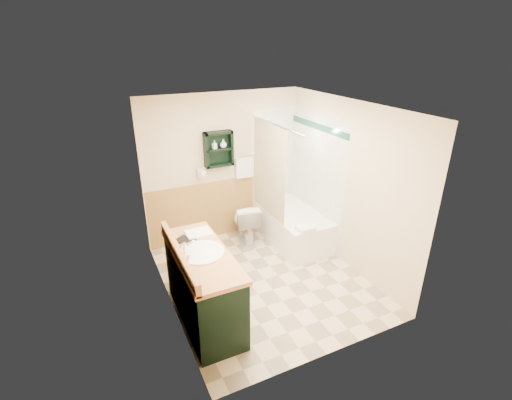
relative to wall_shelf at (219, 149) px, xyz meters
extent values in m
plane|color=beige|center=(0.10, -1.41, -1.55)|extent=(3.00, 3.00, 0.00)
cube|color=#FAEEC3|center=(0.10, 0.11, -0.35)|extent=(2.60, 0.04, 2.40)
cube|color=#FAEEC3|center=(-1.22, -1.41, -0.35)|extent=(0.04, 3.00, 2.40)
cube|color=#FAEEC3|center=(1.42, -1.41, -0.35)|extent=(0.04, 3.00, 2.40)
cube|color=white|center=(0.10, -1.41, 0.87)|extent=(2.60, 3.00, 0.04)
cube|color=black|center=(0.00, 0.00, 0.00)|extent=(0.45, 0.15, 0.55)
cylinder|color=silver|center=(0.63, -0.66, 0.45)|extent=(0.03, 1.60, 0.03)
cube|color=black|center=(-0.89, -1.79, -1.09)|extent=(0.59, 1.45, 0.92)
cube|color=white|center=(1.03, -0.59, -1.28)|extent=(0.80, 1.50, 0.53)
imported|color=white|center=(0.30, -0.29, -1.21)|extent=(0.51, 0.76, 0.68)
cube|color=white|center=(-0.79, -1.38, -0.61)|extent=(0.30, 0.24, 0.04)
imported|color=black|center=(-1.06, -1.51, -0.52)|extent=(0.16, 0.11, 0.23)
cube|color=white|center=(0.84, -1.26, -0.98)|extent=(0.25, 0.20, 0.07)
imported|color=white|center=(-0.07, -0.01, 0.04)|extent=(0.09, 0.14, 0.06)
imported|color=white|center=(0.08, -0.01, 0.07)|extent=(0.12, 0.14, 0.10)
camera|label=1|loc=(-1.88, -5.27, 1.58)|focal=26.00mm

